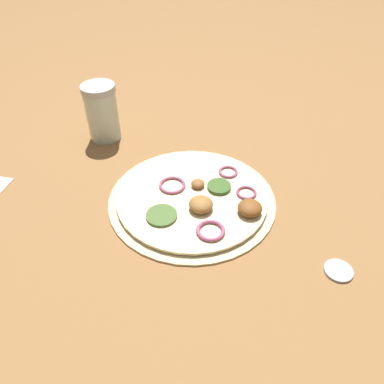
% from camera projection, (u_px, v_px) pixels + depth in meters
% --- Properties ---
extents(ground_plane, '(3.00, 3.00, 0.00)m').
position_uv_depth(ground_plane, '(192.00, 200.00, 0.59)').
color(ground_plane, olive).
extents(pizza, '(0.26, 0.26, 0.03)m').
position_uv_depth(pizza, '(194.00, 198.00, 0.59)').
color(pizza, beige).
rests_on(pizza, ground_plane).
extents(spice_jar, '(0.06, 0.06, 0.11)m').
position_uv_depth(spice_jar, '(102.00, 112.00, 0.70)').
color(spice_jar, silver).
rests_on(spice_jar, ground_plane).
extents(loose_cap, '(0.04, 0.04, 0.01)m').
position_uv_depth(loose_cap, '(339.00, 270.00, 0.49)').
color(loose_cap, '#B2B2B7').
rests_on(loose_cap, ground_plane).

